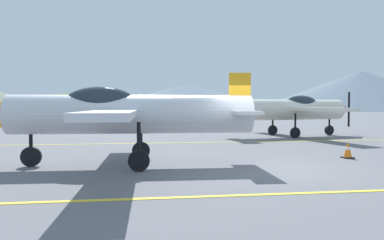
% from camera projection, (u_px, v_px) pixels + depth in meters
% --- Properties ---
extents(ground_plane, '(400.00, 400.00, 0.00)m').
position_uv_depth(ground_plane, '(261.00, 168.00, 11.53)').
color(ground_plane, slate).
extents(apron_line_near, '(80.00, 0.16, 0.01)m').
position_uv_depth(apron_line_near, '(311.00, 193.00, 8.21)').
color(apron_line_near, yellow).
rests_on(apron_line_near, ground_plane).
extents(apron_line_far, '(80.00, 0.16, 0.01)m').
position_uv_depth(apron_line_far, '(211.00, 142.00, 19.22)').
color(apron_line_far, yellow).
rests_on(apron_line_far, ground_plane).
extents(airplane_near, '(8.39, 9.67, 2.90)m').
position_uv_depth(airplane_near, '(122.00, 113.00, 11.94)').
color(airplane_near, silver).
rests_on(airplane_near, ground_plane).
extents(airplane_mid, '(8.48, 9.69, 2.90)m').
position_uv_depth(airplane_mid, '(291.00, 109.00, 22.92)').
color(airplane_mid, silver).
rests_on(airplane_mid, ground_plane).
extents(traffic_cone_front, '(0.36, 0.36, 0.59)m').
position_uv_depth(traffic_cone_front, '(348.00, 150.00, 13.58)').
color(traffic_cone_front, black).
rests_on(traffic_cone_front, ground_plane).
extents(hill_centerleft, '(81.28, 81.28, 7.37)m').
position_uv_depth(hill_centerleft, '(80.00, 100.00, 145.41)').
color(hill_centerleft, '#4C6651').
rests_on(hill_centerleft, ground_plane).
extents(hill_centerright, '(88.25, 88.25, 10.76)m').
position_uv_depth(hill_centerright, '(186.00, 97.00, 171.36)').
color(hill_centerright, slate).
rests_on(hill_centerright, ground_plane).
extents(hill_right, '(75.55, 75.55, 13.63)m').
position_uv_depth(hill_right, '(361.00, 91.00, 134.15)').
color(hill_right, slate).
rests_on(hill_right, ground_plane).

